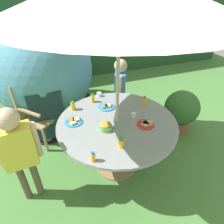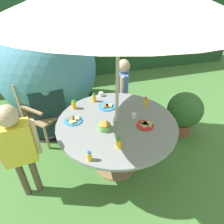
{
  "view_description": "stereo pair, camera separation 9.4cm",
  "coord_description": "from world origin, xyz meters",
  "px_view_note": "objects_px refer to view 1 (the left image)",
  "views": [
    {
      "loc": [
        -0.67,
        -1.68,
        2.1
      ],
      "look_at": [
        -0.03,
        0.1,
        0.82
      ],
      "focal_mm": 31.1,
      "sensor_mm": 36.0,
      "label": 1
    },
    {
      "loc": [
        -0.58,
        -1.71,
        2.1
      ],
      "look_at": [
        -0.03,
        0.1,
        0.82
      ],
      "focal_mm": 31.1,
      "sensor_mm": 36.0,
      "label": 2
    }
  ],
  "objects_px": {
    "wooden_chair": "(36,109)",
    "child_in_blue_shirt": "(120,85)",
    "juice_bottle_center_back": "(93,157)",
    "potted_plant": "(181,110)",
    "juice_bottle_mid_left": "(73,106)",
    "cup_near": "(134,115)",
    "dome_tent": "(43,69)",
    "cup_far": "(99,94)",
    "plate_near_left": "(106,106)",
    "juice_bottle_center_front": "(144,101)",
    "plate_mid_right": "(146,124)",
    "plate_near_right": "(73,121)",
    "garden_table": "(117,131)",
    "juice_bottle_far_right": "(93,98)",
    "child_in_yellow_shirt": "(18,147)",
    "juice_bottle_far_left": "(121,143)",
    "snack_bowl": "(106,126)"
  },
  "relations": [
    {
      "from": "wooden_chair",
      "to": "child_in_blue_shirt",
      "type": "relative_size",
      "value": 0.84
    },
    {
      "from": "child_in_blue_shirt",
      "to": "juice_bottle_center_back",
      "type": "height_order",
      "value": "child_in_blue_shirt"
    },
    {
      "from": "potted_plant",
      "to": "juice_bottle_mid_left",
      "type": "bearing_deg",
      "value": 178.17
    },
    {
      "from": "juice_bottle_center_back",
      "to": "cup_near",
      "type": "height_order",
      "value": "juice_bottle_center_back"
    },
    {
      "from": "dome_tent",
      "to": "cup_far",
      "type": "relative_size",
      "value": 30.0
    },
    {
      "from": "wooden_chair",
      "to": "juice_bottle_mid_left",
      "type": "bearing_deg",
      "value": -91.85
    },
    {
      "from": "plate_near_left",
      "to": "cup_near",
      "type": "height_order",
      "value": "cup_near"
    },
    {
      "from": "juice_bottle_center_front",
      "to": "juice_bottle_center_back",
      "type": "distance_m",
      "value": 1.13
    },
    {
      "from": "juice_bottle_center_back",
      "to": "cup_near",
      "type": "xyz_separation_m",
      "value": [
        0.64,
        0.5,
        -0.02
      ]
    },
    {
      "from": "plate_mid_right",
      "to": "plate_near_right",
      "type": "relative_size",
      "value": 0.95
    },
    {
      "from": "child_in_blue_shirt",
      "to": "garden_table",
      "type": "bearing_deg",
      "value": 0.0
    },
    {
      "from": "potted_plant",
      "to": "cup_far",
      "type": "bearing_deg",
      "value": 168.04
    },
    {
      "from": "plate_near_left",
      "to": "juice_bottle_far_right",
      "type": "relative_size",
      "value": 1.84
    },
    {
      "from": "child_in_yellow_shirt",
      "to": "juice_bottle_mid_left",
      "type": "relative_size",
      "value": 10.48
    },
    {
      "from": "garden_table",
      "to": "wooden_chair",
      "type": "distance_m",
      "value": 1.33
    },
    {
      "from": "cup_near",
      "to": "child_in_yellow_shirt",
      "type": "bearing_deg",
      "value": -175.2
    },
    {
      "from": "juice_bottle_far_right",
      "to": "juice_bottle_far_left",
      "type": "bearing_deg",
      "value": -87.58
    },
    {
      "from": "plate_near_right",
      "to": "juice_bottle_mid_left",
      "type": "relative_size",
      "value": 1.81
    },
    {
      "from": "potted_plant",
      "to": "plate_near_left",
      "type": "xyz_separation_m",
      "value": [
        -1.27,
        -0.04,
        0.36
      ]
    },
    {
      "from": "garden_table",
      "to": "plate_near_left",
      "type": "xyz_separation_m",
      "value": [
        -0.02,
        0.33,
        0.15
      ]
    },
    {
      "from": "plate_mid_right",
      "to": "child_in_blue_shirt",
      "type": "bearing_deg",
      "value": 84.3
    },
    {
      "from": "dome_tent",
      "to": "juice_bottle_mid_left",
      "type": "height_order",
      "value": "dome_tent"
    },
    {
      "from": "garden_table",
      "to": "juice_bottle_mid_left",
      "type": "height_order",
      "value": "juice_bottle_mid_left"
    },
    {
      "from": "dome_tent",
      "to": "potted_plant",
      "type": "relative_size",
      "value": 2.84
    },
    {
      "from": "child_in_yellow_shirt",
      "to": "plate_near_left",
      "type": "bearing_deg",
      "value": 17.25
    },
    {
      "from": "wooden_chair",
      "to": "juice_bottle_mid_left",
      "type": "distance_m",
      "value": 0.77
    },
    {
      "from": "child_in_yellow_shirt",
      "to": "juice_bottle_far_left",
      "type": "xyz_separation_m",
      "value": [
        0.95,
        -0.31,
        0.02
      ]
    },
    {
      "from": "plate_near_right",
      "to": "cup_near",
      "type": "height_order",
      "value": "cup_near"
    },
    {
      "from": "plate_near_right",
      "to": "dome_tent",
      "type": "bearing_deg",
      "value": 98.7
    },
    {
      "from": "garden_table",
      "to": "dome_tent",
      "type": "relative_size",
      "value": 0.7
    },
    {
      "from": "plate_near_left",
      "to": "juice_bottle_far_left",
      "type": "distance_m",
      "value": 0.74
    },
    {
      "from": "cup_far",
      "to": "juice_bottle_mid_left",
      "type": "bearing_deg",
      "value": -152.05
    },
    {
      "from": "child_in_blue_shirt",
      "to": "juice_bottle_mid_left",
      "type": "distance_m",
      "value": 0.94
    },
    {
      "from": "cup_far",
      "to": "plate_near_right",
      "type": "bearing_deg",
      "value": -133.38
    },
    {
      "from": "plate_near_right",
      "to": "juice_bottle_center_front",
      "type": "relative_size",
      "value": 1.65
    },
    {
      "from": "juice_bottle_far_left",
      "to": "juice_bottle_center_back",
      "type": "bearing_deg",
      "value": -165.02
    },
    {
      "from": "dome_tent",
      "to": "plate_near_left",
      "type": "distance_m",
      "value": 1.51
    },
    {
      "from": "juice_bottle_far_right",
      "to": "child_in_yellow_shirt",
      "type": "bearing_deg",
      "value": -145.91
    },
    {
      "from": "dome_tent",
      "to": "child_in_blue_shirt",
      "type": "xyz_separation_m",
      "value": [
        1.1,
        -0.79,
        -0.13
      ]
    },
    {
      "from": "child_in_yellow_shirt",
      "to": "potted_plant",
      "type": "bearing_deg",
      "value": 6.31
    },
    {
      "from": "plate_near_left",
      "to": "juice_bottle_center_front",
      "type": "relative_size",
      "value": 1.71
    },
    {
      "from": "snack_bowl",
      "to": "cup_far",
      "type": "height_order",
      "value": "snack_bowl"
    },
    {
      "from": "juice_bottle_center_front",
      "to": "juice_bottle_center_back",
      "type": "xyz_separation_m",
      "value": [
        -0.88,
        -0.7,
        -0.01
      ]
    },
    {
      "from": "juice_bottle_far_right",
      "to": "cup_far",
      "type": "relative_size",
      "value": 1.76
    },
    {
      "from": "dome_tent",
      "to": "child_in_blue_shirt",
      "type": "relative_size",
      "value": 1.74
    },
    {
      "from": "potted_plant",
      "to": "juice_bottle_center_front",
      "type": "distance_m",
      "value": 0.9
    },
    {
      "from": "plate_mid_right",
      "to": "juice_bottle_center_front",
      "type": "xyz_separation_m",
      "value": [
        0.18,
        0.39,
        0.05
      ]
    },
    {
      "from": "garden_table",
      "to": "juice_bottle_center_front",
      "type": "relative_size",
      "value": 11.07
    },
    {
      "from": "child_in_blue_shirt",
      "to": "juice_bottle_far_right",
      "type": "relative_size",
      "value": 9.8
    },
    {
      "from": "plate_near_left",
      "to": "juice_bottle_mid_left",
      "type": "xyz_separation_m",
      "value": [
        -0.41,
        0.09,
        0.04
      ]
    }
  ]
}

